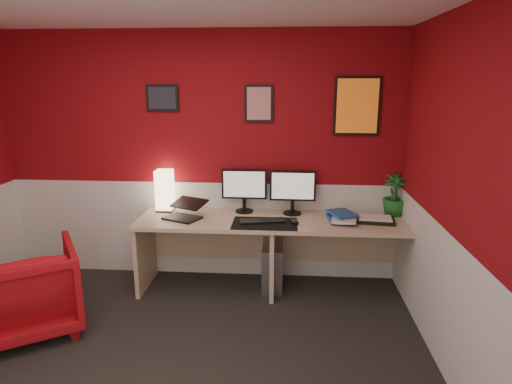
{
  "coord_description": "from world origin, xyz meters",
  "views": [
    {
      "loc": [
        0.87,
        -2.59,
        2.03
      ],
      "look_at": [
        0.6,
        1.21,
        1.05
      ],
      "focal_mm": 30.86,
      "sensor_mm": 36.0,
      "label": 1
    }
  ],
  "objects_px": {
    "zen_tray": "(375,220)",
    "shoji_lamp": "(165,192)",
    "pc_tower": "(273,265)",
    "monitor_left": "(244,184)",
    "desk": "(273,255)",
    "armchair": "(26,290)",
    "potted_plant": "(395,195)",
    "laptop": "(182,208)",
    "monitor_right": "(293,186)"
  },
  "relations": [
    {
      "from": "armchair",
      "to": "pc_tower",
      "type": "bearing_deg",
      "value": 172.65
    },
    {
      "from": "armchair",
      "to": "shoji_lamp",
      "type": "bearing_deg",
      "value": -161.86
    },
    {
      "from": "laptop",
      "to": "monitor_right",
      "type": "relative_size",
      "value": 0.57
    },
    {
      "from": "desk",
      "to": "armchair",
      "type": "xyz_separation_m",
      "value": [
        -1.98,
        -0.86,
        -0.0
      ]
    },
    {
      "from": "desk",
      "to": "shoji_lamp",
      "type": "xyz_separation_m",
      "value": [
        -1.1,
        0.22,
        0.56
      ]
    },
    {
      "from": "laptop",
      "to": "zen_tray",
      "type": "distance_m",
      "value": 1.83
    },
    {
      "from": "monitor_left",
      "to": "potted_plant",
      "type": "relative_size",
      "value": 1.43
    },
    {
      "from": "potted_plant",
      "to": "pc_tower",
      "type": "height_order",
      "value": "potted_plant"
    },
    {
      "from": "desk",
      "to": "monitor_right",
      "type": "xyz_separation_m",
      "value": [
        0.18,
        0.2,
        0.66
      ]
    },
    {
      "from": "desk",
      "to": "monitor_left",
      "type": "bearing_deg",
      "value": 142.07
    },
    {
      "from": "shoji_lamp",
      "to": "pc_tower",
      "type": "bearing_deg",
      "value": -7.43
    },
    {
      "from": "monitor_left",
      "to": "monitor_right",
      "type": "bearing_deg",
      "value": -4.41
    },
    {
      "from": "pc_tower",
      "to": "armchair",
      "type": "relative_size",
      "value": 0.57
    },
    {
      "from": "desk",
      "to": "zen_tray",
      "type": "relative_size",
      "value": 7.43
    },
    {
      "from": "desk",
      "to": "potted_plant",
      "type": "bearing_deg",
      "value": 11.15
    },
    {
      "from": "monitor_right",
      "to": "armchair",
      "type": "height_order",
      "value": "monitor_right"
    },
    {
      "from": "desk",
      "to": "laptop",
      "type": "height_order",
      "value": "laptop"
    },
    {
      "from": "armchair",
      "to": "potted_plant",
      "type": "bearing_deg",
      "value": 166.41
    },
    {
      "from": "shoji_lamp",
      "to": "monitor_left",
      "type": "xyz_separation_m",
      "value": [
        0.8,
        0.01,
        0.09
      ]
    },
    {
      "from": "zen_tray",
      "to": "laptop",
      "type": "bearing_deg",
      "value": -178.37
    },
    {
      "from": "desk",
      "to": "pc_tower",
      "type": "bearing_deg",
      "value": 92.22
    },
    {
      "from": "desk",
      "to": "armchair",
      "type": "bearing_deg",
      "value": -156.46
    },
    {
      "from": "potted_plant",
      "to": "pc_tower",
      "type": "distance_m",
      "value": 1.38
    },
    {
      "from": "zen_tray",
      "to": "pc_tower",
      "type": "relative_size",
      "value": 0.78
    },
    {
      "from": "shoji_lamp",
      "to": "potted_plant",
      "type": "xyz_separation_m",
      "value": [
        2.28,
        0.01,
        0.0
      ]
    },
    {
      "from": "potted_plant",
      "to": "shoji_lamp",
      "type": "bearing_deg",
      "value": -179.66
    },
    {
      "from": "zen_tray",
      "to": "pc_tower",
      "type": "height_order",
      "value": "zen_tray"
    },
    {
      "from": "pc_tower",
      "to": "zen_tray",
      "type": "bearing_deg",
      "value": -4.24
    },
    {
      "from": "monitor_left",
      "to": "zen_tray",
      "type": "bearing_deg",
      "value": -9.96
    },
    {
      "from": "laptop",
      "to": "zen_tray",
      "type": "bearing_deg",
      "value": 27.24
    },
    {
      "from": "monitor_right",
      "to": "zen_tray",
      "type": "xyz_separation_m",
      "value": [
        0.77,
        -0.18,
        -0.28
      ]
    },
    {
      "from": "pc_tower",
      "to": "armchair",
      "type": "distance_m",
      "value": 2.2
    },
    {
      "from": "shoji_lamp",
      "to": "monitor_left",
      "type": "relative_size",
      "value": 0.69
    },
    {
      "from": "laptop",
      "to": "monitor_left",
      "type": "bearing_deg",
      "value": 51.15
    },
    {
      "from": "monitor_left",
      "to": "zen_tray",
      "type": "relative_size",
      "value": 1.66
    },
    {
      "from": "monitor_right",
      "to": "zen_tray",
      "type": "relative_size",
      "value": 1.66
    },
    {
      "from": "monitor_right",
      "to": "potted_plant",
      "type": "distance_m",
      "value": 1.0
    },
    {
      "from": "shoji_lamp",
      "to": "pc_tower",
      "type": "distance_m",
      "value": 1.31
    },
    {
      "from": "monitor_left",
      "to": "laptop",
      "type": "bearing_deg",
      "value": -154.45
    },
    {
      "from": "laptop",
      "to": "armchair",
      "type": "relative_size",
      "value": 0.42
    },
    {
      "from": "monitor_right",
      "to": "pc_tower",
      "type": "relative_size",
      "value": 1.29
    },
    {
      "from": "desk",
      "to": "potted_plant",
      "type": "height_order",
      "value": "potted_plant"
    },
    {
      "from": "zen_tray",
      "to": "potted_plant",
      "type": "bearing_deg",
      "value": 45.1
    },
    {
      "from": "zen_tray",
      "to": "shoji_lamp",
      "type": "bearing_deg",
      "value": 174.28
    },
    {
      "from": "potted_plant",
      "to": "pc_tower",
      "type": "xyz_separation_m",
      "value": [
        -1.18,
        -0.16,
        -0.71
      ]
    },
    {
      "from": "monitor_left",
      "to": "pc_tower",
      "type": "distance_m",
      "value": 0.86
    },
    {
      "from": "potted_plant",
      "to": "zen_tray",
      "type": "bearing_deg",
      "value": -134.9
    },
    {
      "from": "laptop",
      "to": "armchair",
      "type": "height_order",
      "value": "laptop"
    },
    {
      "from": "monitor_right",
      "to": "armchair",
      "type": "xyz_separation_m",
      "value": [
        -2.17,
        -1.06,
        -0.66
      ]
    },
    {
      "from": "laptop",
      "to": "potted_plant",
      "type": "distance_m",
      "value": 2.07
    }
  ]
}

